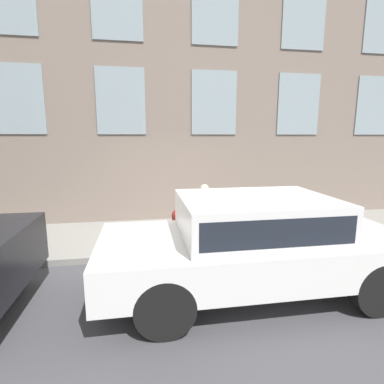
% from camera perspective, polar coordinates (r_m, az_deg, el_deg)
% --- Properties ---
extents(ground_plane, '(80.00, 80.00, 0.00)m').
position_cam_1_polar(ground_plane, '(6.03, -1.90, -12.47)').
color(ground_plane, '#47474C').
extents(sidewalk, '(2.49, 60.00, 0.12)m').
position_cam_1_polar(sidewalk, '(7.16, -3.24, -8.17)').
color(sidewalk, gray).
rests_on(sidewalk, ground_plane).
extents(fire_hydrant, '(0.38, 0.48, 0.75)m').
position_cam_1_polar(fire_hydrant, '(6.33, -2.51, -6.44)').
color(fire_hydrant, red).
rests_on(fire_hydrant, sidewalk).
extents(person, '(0.29, 0.19, 1.20)m').
position_cam_1_polar(person, '(6.62, 2.39, -2.64)').
color(person, navy).
rests_on(person, sidewalk).
extents(parked_car_white_near, '(1.90, 4.55, 1.49)m').
position_cam_1_polar(parked_car_white_near, '(4.62, 11.80, -8.79)').
color(parked_car_white_near, black).
rests_on(parked_car_white_near, ground_plane).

